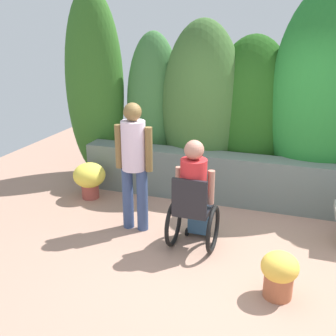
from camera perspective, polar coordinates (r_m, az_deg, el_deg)
ground_plane at (r=4.65m, az=8.74°, el=-13.32°), size 10.15×10.15×0.00m
stone_retaining_wall at (r=5.97m, az=11.85°, el=-1.89°), size 5.19×0.38×0.73m
hedge_backdrop at (r=6.18m, az=13.94°, el=8.58°), size 6.07×1.12×3.11m
person_in_wheelchair at (r=4.66m, az=3.74°, el=-4.29°), size 0.53×0.66×1.33m
person_standing_companion at (r=4.98m, az=-4.84°, el=1.25°), size 0.49×0.30×1.65m
flower_pot_purple_near at (r=4.13m, az=15.46°, el=-14.07°), size 0.36×0.36×0.48m
flower_pot_terracotta_by_wall at (r=6.21m, az=-11.03°, el=-1.35°), size 0.49×0.49×0.55m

